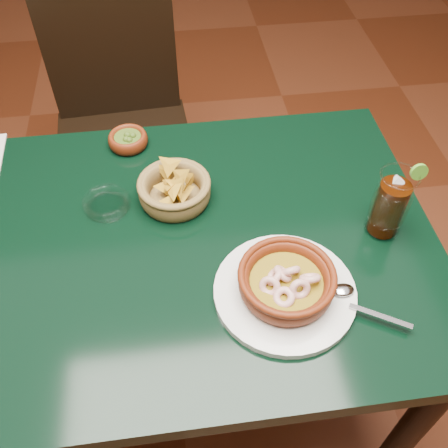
{
  "coord_description": "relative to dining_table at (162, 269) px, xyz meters",
  "views": [
    {
      "loc": [
        0.05,
        -0.68,
        1.58
      ],
      "look_at": [
        0.14,
        -0.02,
        0.81
      ],
      "focal_mm": 40.0,
      "sensor_mm": 36.0,
      "label": 1
    }
  ],
  "objects": [
    {
      "name": "ground",
      "position": [
        0.0,
        0.0,
        -0.65
      ],
      "size": [
        7.0,
        7.0,
        0.0
      ],
      "primitive_type": "plane",
      "color": "#471C0C",
      "rests_on": "ground"
    },
    {
      "name": "dining_table",
      "position": [
        0.0,
        0.0,
        0.0
      ],
      "size": [
        1.2,
        0.8,
        0.75
      ],
      "color": "black",
      "rests_on": "ground"
    },
    {
      "name": "chip_basket",
      "position": [
        0.05,
        0.12,
        0.13
      ],
      "size": [
        0.2,
        0.2,
        0.12
      ],
      "color": "olive",
      "rests_on": "dining_table"
    },
    {
      "name": "dining_chair",
      "position": [
        -0.11,
        0.71,
        -0.12
      ],
      "size": [
        0.47,
        0.47,
        0.96
      ],
      "color": "black",
      "rests_on": "ground"
    },
    {
      "name": "cola_drink",
      "position": [
        0.49,
        -0.03,
        0.18
      ],
      "size": [
        0.16,
        0.16,
        0.18
      ],
      "color": "white",
      "rests_on": "dining_table"
    },
    {
      "name": "guacamole_ramekin",
      "position": [
        -0.06,
        0.33,
        0.12
      ],
      "size": [
        0.12,
        0.12,
        0.04
      ],
      "color": "#551C0A",
      "rests_on": "dining_table"
    },
    {
      "name": "shrimp_plate",
      "position": [
        0.24,
        -0.17,
        0.13
      ],
      "size": [
        0.36,
        0.28,
        0.08
      ],
      "color": "silver",
      "rests_on": "dining_table"
    },
    {
      "name": "glass_ashtray",
      "position": [
        -0.11,
        0.12,
        0.11
      ],
      "size": [
        0.12,
        0.12,
        0.03
      ],
      "color": "white",
      "rests_on": "dining_table"
    }
  ]
}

